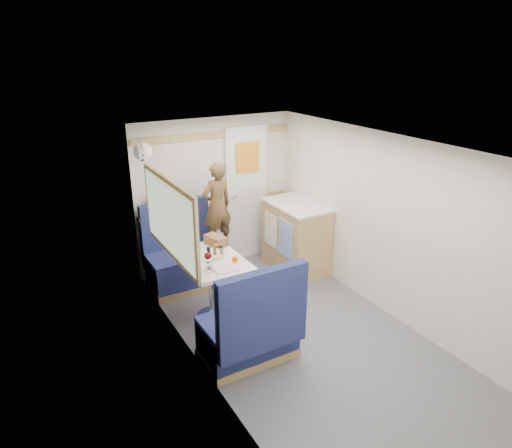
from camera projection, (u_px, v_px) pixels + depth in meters
floor at (314, 346)px, 4.59m from camera, size 4.50×4.50×0.00m
ceiling at (325, 150)px, 3.87m from camera, size 4.50×4.50×0.00m
wall_back at (216, 193)px, 6.05m from camera, size 2.20×0.02×2.00m
wall_left at (211, 285)px, 3.72m from camera, size 0.02×4.50×2.00m
wall_right at (404, 234)px, 4.74m from camera, size 0.02×4.50×2.00m
oak_trim_low at (217, 204)px, 6.09m from camera, size 2.15×0.02×0.08m
oak_trim_high at (215, 135)px, 5.75m from camera, size 2.15×0.02×0.08m
side_window at (169, 219)px, 4.45m from camera, size 0.04×1.30×0.72m
rear_door at (247, 191)px, 6.24m from camera, size 0.62×0.12×1.86m
dinette_table at (212, 271)px, 4.89m from camera, size 0.62×0.92×0.72m
bench_far at (184, 263)px, 5.69m from camera, size 0.90×0.59×1.05m
bench_near at (251, 333)px, 4.29m from camera, size 0.90×0.59×1.05m
ledge at (173, 213)px, 5.69m from camera, size 0.90×0.14×0.04m
dome_light at (143, 151)px, 4.97m from camera, size 0.20×0.20×0.20m
galley_counter at (295, 236)px, 6.05m from camera, size 0.57×0.92×0.92m
person at (217, 206)px, 5.55m from camera, size 0.43×0.31×1.10m
duffel_bag at (171, 203)px, 5.63m from camera, size 0.50×0.35×0.22m
tray at (223, 266)px, 4.65m from camera, size 0.25×0.32×0.02m
orange_fruit at (235, 259)px, 4.70m from camera, size 0.07×0.07×0.07m
cheese_block at (218, 258)px, 4.77m from camera, size 0.11×0.08×0.04m
wine_glass at (208, 257)px, 4.60m from camera, size 0.08×0.08×0.17m
tumbler_left at (209, 267)px, 4.53m from camera, size 0.06×0.06×0.10m
tumbler_mid at (197, 247)px, 4.98m from camera, size 0.06×0.06×0.10m
tumbler_right at (220, 252)px, 4.84m from camera, size 0.08×0.08×0.12m
beer_glass at (217, 249)px, 4.93m from camera, size 0.07×0.07×0.11m
pepper_grinder at (208, 251)px, 4.89m from camera, size 0.04×0.04×0.09m
salt_grinder at (206, 255)px, 4.82m from camera, size 0.03×0.03×0.09m
bread_loaf at (216, 240)px, 5.15m from camera, size 0.21×0.29×0.11m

